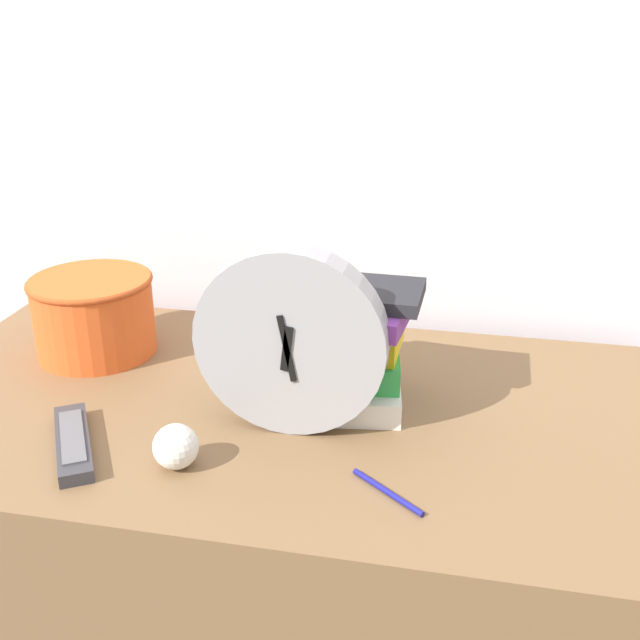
# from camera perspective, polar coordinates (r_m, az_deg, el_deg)

# --- Properties ---
(wall_back) EXTENTS (6.00, 0.04, 2.40)m
(wall_back) POSITION_cam_1_polar(r_m,az_deg,el_deg) (1.48, 0.80, 17.85)
(wall_back) COLOR silver
(wall_back) RESTS_ON ground_plane
(desk) EXTENTS (1.29, 0.69, 0.73)m
(desk) POSITION_cam_1_polar(r_m,az_deg,el_deg) (1.44, -2.66, -19.10)
(desk) COLOR brown
(desk) RESTS_ON ground_plane
(desk_clock) EXTENTS (0.29, 0.05, 0.29)m
(desk_clock) POSITION_cam_1_polar(r_m,az_deg,el_deg) (1.10, -2.26, -1.70)
(desk_clock) COLOR #99999E
(desk_clock) RESTS_ON desk
(book_stack) EXTENTS (0.24, 0.20, 0.20)m
(book_stack) POSITION_cam_1_polar(r_m,az_deg,el_deg) (1.20, 1.84, -1.87)
(book_stack) COLOR white
(book_stack) RESTS_ON desk
(basket) EXTENTS (0.22, 0.22, 0.15)m
(basket) POSITION_cam_1_polar(r_m,az_deg,el_deg) (1.43, -16.85, 0.54)
(basket) COLOR #E05623
(basket) RESTS_ON desk
(tv_remote) EXTENTS (0.14, 0.19, 0.02)m
(tv_remote) POSITION_cam_1_polar(r_m,az_deg,el_deg) (1.16, -18.30, -8.83)
(tv_remote) COLOR #333338
(tv_remote) RESTS_ON desk
(crumpled_paper_ball) EXTENTS (0.06, 0.06, 0.06)m
(crumpled_paper_ball) POSITION_cam_1_polar(r_m,az_deg,el_deg) (1.08, -10.94, -9.45)
(crumpled_paper_ball) COLOR white
(crumpled_paper_ball) RESTS_ON desk
(pen) EXTENTS (0.10, 0.08, 0.01)m
(pen) POSITION_cam_1_polar(r_m,az_deg,el_deg) (1.02, 5.16, -12.91)
(pen) COLOR navy
(pen) RESTS_ON desk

